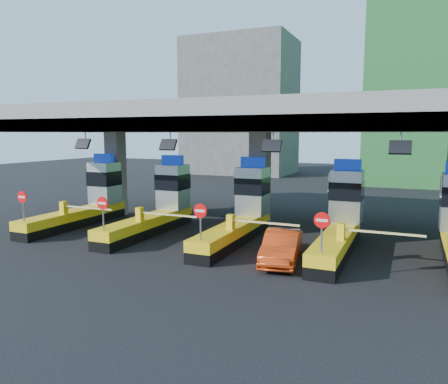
% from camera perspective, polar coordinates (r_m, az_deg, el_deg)
% --- Properties ---
extents(ground, '(120.00, 120.00, 0.00)m').
position_cam_1_polar(ground, '(22.66, 2.17, -6.19)').
color(ground, black).
rests_on(ground, ground).
extents(toll_canopy, '(28.00, 12.09, 7.00)m').
position_cam_1_polar(toll_canopy, '(24.71, 4.69, 9.28)').
color(toll_canopy, slate).
rests_on(toll_canopy, ground).
extents(toll_lane_far_left, '(4.43, 8.00, 4.16)m').
position_cam_1_polar(toll_lane_far_left, '(27.76, -17.22, -1.02)').
color(toll_lane_far_left, black).
rests_on(toll_lane_far_left, ground).
extents(toll_lane_left, '(4.43, 8.00, 4.16)m').
position_cam_1_polar(toll_lane_left, '(24.82, -8.40, -1.75)').
color(toll_lane_left, black).
rests_on(toll_lane_left, ground).
extents(toll_lane_center, '(4.43, 8.00, 4.16)m').
position_cam_1_polar(toll_lane_center, '(22.62, 2.45, -2.59)').
color(toll_lane_center, black).
rests_on(toll_lane_center, ground).
extents(toll_lane_right, '(4.43, 8.00, 4.16)m').
position_cam_1_polar(toll_lane_right, '(21.39, 15.08, -3.45)').
color(toll_lane_right, black).
rests_on(toll_lane_right, ground).
extents(bg_building_concrete, '(14.00, 10.00, 18.00)m').
position_cam_1_polar(bg_building_concrete, '(60.74, 2.19, 11.02)').
color(bg_building_concrete, '#4C4C49').
rests_on(bg_building_concrete, ground).
extents(red_car, '(2.00, 4.22, 1.34)m').
position_cam_1_polar(red_car, '(18.72, 7.55, -7.11)').
color(red_car, '#BF340E').
rests_on(red_car, ground).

